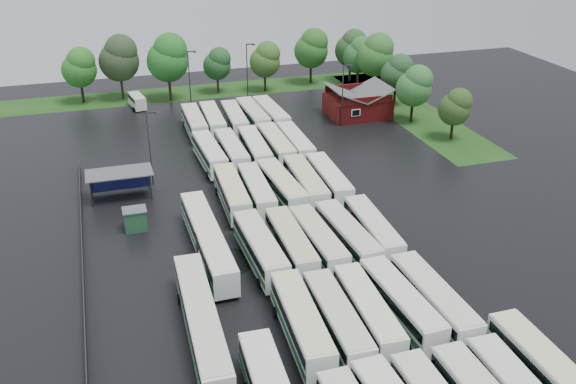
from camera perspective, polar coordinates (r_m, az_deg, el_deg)
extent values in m
plane|color=black|center=(68.08, 1.37, -6.29)|extent=(160.00, 160.00, 0.00)
cube|color=maroon|center=(111.81, 6.19, 7.60)|extent=(10.00, 8.00, 3.40)
cube|color=#4C4F51|center=(110.10, 5.04, 8.78)|extent=(5.07, 8.60, 2.19)
cube|color=#4C4F51|center=(112.02, 7.45, 8.96)|extent=(5.07, 8.60, 2.19)
cube|color=maroon|center=(107.66, 7.08, 8.07)|extent=(9.00, 0.20, 1.20)
cube|color=silver|center=(107.43, 6.05, 7.02)|extent=(1.60, 0.12, 1.20)
cylinder|color=#2D2D30|center=(82.25, -17.07, -0.22)|extent=(0.16, 0.16, 3.40)
cylinder|color=#2D2D30|center=(82.37, -12.10, 0.41)|extent=(0.16, 0.16, 3.40)
cylinder|color=#2D2D30|center=(85.17, -17.13, 0.67)|extent=(0.16, 0.16, 3.40)
cylinder|color=#2D2D30|center=(85.28, -12.33, 1.29)|extent=(0.16, 0.16, 3.40)
cube|color=#4C4F51|center=(82.97, -14.79, 1.67)|extent=(8.20, 4.20, 0.15)
cube|color=navy|center=(85.47, -14.74, 1.00)|extent=(7.60, 0.08, 2.60)
cube|color=#204E2E|center=(75.80, -13.41, -2.42)|extent=(2.50, 2.00, 2.50)
cube|color=#4C4F51|center=(75.21, -13.51, -1.53)|extent=(2.70, 2.20, 0.12)
cube|color=#1B4311|center=(126.52, -7.15, 8.88)|extent=(80.00, 10.00, 0.01)
cube|color=#1B4311|center=(116.50, 10.72, 7.17)|extent=(10.00, 50.00, 0.01)
cube|color=#2D2D30|center=(72.11, -17.79, -5.13)|extent=(0.10, 50.00, 1.20)
cylinder|color=black|center=(55.29, 17.54, -15.79)|extent=(2.63, 0.99, 0.99)
cube|color=white|center=(56.33, 1.19, -11.58)|extent=(3.28, 12.73, 2.89)
cube|color=black|center=(55.98, 1.19, -11.11)|extent=(3.31, 12.23, 0.92)
cube|color=#165627|center=(56.71, 1.18, -12.10)|extent=(3.32, 12.48, 0.64)
cube|color=beige|center=(55.44, 1.20, -10.35)|extent=(3.15, 12.34, 0.13)
cylinder|color=black|center=(54.28, 2.55, -15.25)|extent=(2.68, 1.01, 1.01)
cylinder|color=black|center=(60.27, -0.04, -10.47)|extent=(2.68, 1.01, 1.01)
cube|color=white|center=(56.88, 4.38, -11.33)|extent=(2.90, 12.27, 2.80)
cube|color=black|center=(56.54, 4.40, -10.87)|extent=(2.95, 11.78, 0.89)
cube|color=#2E663D|center=(57.25, 4.36, -11.82)|extent=(2.95, 12.03, 0.61)
cube|color=beige|center=(56.02, 4.43, -10.14)|extent=(2.79, 11.90, 0.12)
cylinder|color=black|center=(54.94, 5.84, -14.81)|extent=(2.59, 0.98, 0.98)
cylinder|color=black|center=(60.63, 2.98, -10.28)|extent=(2.59, 0.98, 0.98)
cube|color=white|center=(58.17, 7.09, -10.55)|extent=(3.04, 12.14, 2.76)
cube|color=black|center=(57.85, 7.12, -10.11)|extent=(3.08, 11.66, 0.88)
cube|color=#235734|center=(58.53, 7.05, -11.03)|extent=(3.08, 11.90, 0.61)
cube|color=#EFEAC3|center=(57.34, 7.16, -9.40)|extent=(2.92, 11.77, 0.12)
cylinder|color=black|center=(56.28, 8.62, -13.86)|extent=(2.56, 0.96, 0.96)
cylinder|color=black|center=(61.82, 5.57, -9.60)|extent=(2.56, 0.96, 0.96)
cube|color=white|center=(59.61, 10.01, -9.76)|extent=(3.06, 12.27, 2.79)
cube|color=black|center=(59.29, 10.05, -9.32)|extent=(3.10, 11.79, 0.89)
cube|color=#2D673C|center=(59.96, 9.96, -10.23)|extent=(3.10, 12.03, 0.61)
cube|color=silver|center=(58.79, 10.11, -8.61)|extent=(2.94, 11.90, 0.12)
cylinder|color=black|center=(57.73, 11.65, -12.98)|extent=(2.59, 0.97, 0.97)
cylinder|color=black|center=(63.23, 8.34, -8.87)|extent=(2.59, 0.97, 0.97)
cube|color=white|center=(60.51, 12.79, -9.37)|extent=(2.84, 12.64, 2.89)
cube|color=black|center=(60.19, 12.84, -8.92)|extent=(2.90, 12.13, 0.92)
cube|color=#145E2B|center=(60.87, 12.73, -9.86)|extent=(2.89, 12.39, 0.63)
cube|color=beige|center=(59.68, 12.93, -8.19)|extent=(2.73, 12.26, 0.13)
cylinder|color=black|center=(58.63, 14.58, -12.63)|extent=(2.68, 1.01, 1.01)
cylinder|color=black|center=(64.17, 10.93, -8.50)|extent=(2.68, 1.01, 1.01)
cube|color=white|center=(66.80, -2.48, -5.07)|extent=(2.93, 12.61, 2.88)
cube|color=black|center=(66.51, -2.49, -4.64)|extent=(2.98, 12.11, 0.92)
cube|color=#256735|center=(67.13, -2.47, -5.53)|extent=(2.98, 12.37, 0.63)
cube|color=beige|center=(66.06, -2.51, -3.96)|extent=(2.82, 12.24, 0.13)
cylinder|color=black|center=(64.28, -1.53, -7.92)|extent=(2.67, 1.00, 1.00)
cylinder|color=black|center=(70.90, -3.30, -4.48)|extent=(2.67, 1.00, 1.00)
cube|color=white|center=(67.70, 0.27, -4.65)|extent=(2.74, 12.23, 2.79)
cube|color=black|center=(67.42, 0.27, -4.24)|extent=(2.80, 11.75, 0.89)
cube|color=#245E37|center=(68.01, 0.27, -5.10)|extent=(2.79, 11.99, 0.61)
cube|color=beige|center=(66.98, 0.27, -3.58)|extent=(2.64, 11.87, 0.12)
cylinder|color=black|center=(65.27, 1.30, -7.36)|extent=(2.59, 0.98, 0.98)
cylinder|color=black|center=(71.63, -0.67, -4.11)|extent=(2.59, 0.98, 0.98)
cube|color=white|center=(68.37, 2.67, -4.37)|extent=(2.83, 12.13, 2.77)
cube|color=black|center=(68.09, 2.68, -3.97)|extent=(2.88, 11.65, 0.88)
cube|color=#286139|center=(68.67, 2.66, -4.81)|extent=(2.87, 11.89, 0.61)
cube|color=beige|center=(67.66, 2.69, -3.32)|extent=(2.72, 11.76, 0.12)
cylinder|color=black|center=(66.00, 3.77, -7.01)|extent=(2.56, 0.97, 0.97)
cylinder|color=black|center=(72.21, 1.62, -3.86)|extent=(2.56, 0.97, 0.97)
cube|color=white|center=(69.41, 5.26, -3.93)|extent=(3.14, 12.43, 2.82)
cube|color=black|center=(69.13, 5.27, -3.52)|extent=(3.17, 11.94, 0.90)
cube|color=#2A603E|center=(69.72, 5.24, -4.37)|extent=(3.17, 12.18, 0.62)
cube|color=beige|center=(68.70, 5.30, -2.87)|extent=(3.02, 12.05, 0.12)
cylinder|color=black|center=(67.03, 6.47, -6.56)|extent=(2.62, 0.99, 0.99)
cylinder|color=black|center=(73.28, 4.06, -3.45)|extent=(2.62, 0.99, 0.99)
cube|color=white|center=(70.87, 7.53, -3.41)|extent=(3.08, 12.31, 2.80)
cube|color=black|center=(70.60, 7.56, -3.01)|extent=(3.12, 11.82, 0.90)
cube|color=#265733|center=(71.17, 7.51, -3.84)|extent=(3.12, 12.06, 0.62)
cube|color=beige|center=(70.18, 7.60, -2.37)|extent=(2.96, 11.94, 0.12)
cylinder|color=black|center=(68.54, 8.80, -5.94)|extent=(2.59, 0.98, 0.98)
cylinder|color=black|center=(74.65, 6.26, -2.97)|extent=(2.59, 0.98, 0.98)
cube|color=white|center=(78.86, -5.00, -0.11)|extent=(3.02, 12.42, 2.83)
cube|color=black|center=(78.62, -5.02, 0.26)|extent=(3.06, 11.93, 0.90)
cube|color=#275839|center=(79.13, -4.99, -0.52)|extent=(3.06, 12.18, 0.62)
cube|color=beige|center=(78.24, -5.04, 0.85)|extent=(2.90, 12.05, 0.12)
cylinder|color=black|center=(76.05, -4.31, -2.31)|extent=(2.62, 0.99, 0.99)
cylinder|color=black|center=(82.97, -5.56, 0.14)|extent=(2.62, 0.99, 0.99)
cube|color=white|center=(79.27, -2.80, 0.06)|extent=(2.98, 12.11, 2.75)
cube|color=black|center=(79.03, -2.81, 0.42)|extent=(3.02, 11.63, 0.88)
cube|color=#206539|center=(79.53, -2.80, -0.33)|extent=(3.02, 11.87, 0.61)
cube|color=silver|center=(78.66, -2.83, 1.00)|extent=(2.87, 11.75, 0.12)
cylinder|color=black|center=(76.55, -2.06, -2.06)|extent=(2.55, 0.96, 0.96)
cylinder|color=black|center=(83.23, -3.45, 0.29)|extent=(2.55, 0.96, 0.96)
cube|color=white|center=(80.18, -0.59, 0.45)|extent=(3.23, 12.52, 2.84)
cube|color=black|center=(79.94, -0.59, 0.82)|extent=(3.26, 12.03, 0.91)
cube|color=#17642F|center=(80.45, -0.59, 0.05)|extent=(3.27, 12.28, 0.63)
cube|color=beige|center=(79.57, -0.60, 1.41)|extent=(3.11, 12.15, 0.12)
cylinder|color=black|center=(77.40, 0.25, -1.70)|extent=(2.64, 0.99, 0.99)
cylinder|color=black|center=(84.24, -1.36, 0.67)|extent=(2.64, 0.99, 0.99)
cube|color=white|center=(81.02, 1.57, 0.75)|extent=(3.15, 12.74, 2.90)
cube|color=black|center=(80.78, 1.57, 1.12)|extent=(3.19, 12.23, 0.93)
cube|color=#145D28|center=(81.29, 1.56, 0.34)|extent=(3.19, 12.49, 0.64)
cube|color=beige|center=(80.40, 1.58, 1.72)|extent=(3.03, 12.35, 0.13)
cylinder|color=black|center=(78.22, 2.50, -1.41)|extent=(2.69, 1.01, 1.01)
cylinder|color=black|center=(85.11, 0.69, 0.95)|extent=(2.69, 1.01, 1.01)
cube|color=white|center=(82.20, 3.63, 1.04)|extent=(3.00, 12.39, 2.82)
cube|color=black|center=(81.97, 3.64, 1.40)|extent=(3.05, 11.90, 0.90)
cube|color=#145E2A|center=(82.46, 3.62, 0.65)|extent=(3.05, 12.15, 0.62)
cube|color=white|center=(81.61, 3.66, 1.98)|extent=(2.89, 12.02, 0.12)
cylinder|color=black|center=(79.51, 4.59, -1.01)|extent=(2.61, 0.98, 0.98)
cylinder|color=black|center=(86.14, 2.69, 1.23)|extent=(2.61, 0.98, 0.98)
cube|color=white|center=(90.92, -6.98, 3.35)|extent=(2.93, 12.16, 2.77)
cube|color=black|center=(90.71, -6.99, 3.68)|extent=(2.97, 11.67, 0.89)
cube|color=#256136|center=(91.15, -6.96, 3.00)|extent=(2.97, 11.92, 0.61)
cube|color=silver|center=(90.39, -7.02, 4.20)|extent=(2.82, 11.79, 0.12)
cylinder|color=black|center=(87.95, -6.46, 1.61)|extent=(2.57, 0.97, 0.97)
cylinder|color=black|center=(94.97, -7.37, 3.42)|extent=(2.57, 0.97, 0.97)
cube|color=white|center=(91.40, -5.03, 3.58)|extent=(2.58, 12.17, 2.79)
cube|color=black|center=(91.19, -5.04, 3.90)|extent=(2.64, 11.69, 0.89)
cube|color=#165B2D|center=(91.63, -5.01, 3.22)|extent=(2.63, 11.93, 0.61)
cube|color=silver|center=(90.87, -5.06, 4.42)|extent=(2.48, 11.81, 0.12)
cylinder|color=black|center=(88.43, -4.44, 1.84)|extent=(2.58, 0.97, 0.97)
cylinder|color=black|center=(95.46, -5.51, 3.64)|extent=(2.58, 0.97, 0.97)
cube|color=white|center=(92.03, -2.96, 3.82)|extent=(3.09, 12.42, 2.82)
cube|color=black|center=(91.82, -2.97, 4.15)|extent=(3.13, 11.93, 0.90)
cube|color=#29643C|center=(92.26, -2.96, 3.46)|extent=(3.13, 12.18, 0.62)
cube|color=#EFEBCE|center=(91.50, -2.98, 4.67)|extent=(2.97, 12.05, 0.12)
cylinder|color=black|center=(89.04, -2.31, 2.08)|extent=(2.62, 0.99, 0.99)
cylinder|color=black|center=(96.11, -3.53, 3.87)|extent=(2.62, 0.99, 0.99)
cube|color=white|center=(93.04, -1.08, 4.12)|extent=(2.74, 12.50, 2.86)
cube|color=black|center=(92.83, -1.08, 4.44)|extent=(2.80, 12.00, 0.91)
cube|color=#225930|center=(93.27, -1.07, 3.76)|extent=(2.79, 12.25, 0.63)
cube|color=beige|center=(92.51, -1.08, 4.97)|extent=(2.64, 12.13, 0.12)
cylinder|color=black|center=(90.04, -0.36, 2.38)|extent=(2.65, 1.00, 1.00)
cylinder|color=black|center=(97.14, -1.73, 4.15)|extent=(2.65, 1.00, 1.00)
cube|color=white|center=(93.87, 0.65, 4.28)|extent=(2.74, 12.16, 2.78)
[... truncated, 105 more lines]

